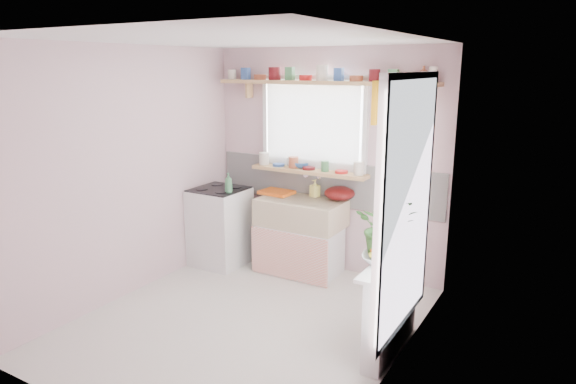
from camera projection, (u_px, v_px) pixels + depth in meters
The scene contains 19 objects.
room at pixel (354, 167), 4.80m from camera, with size 3.20×3.20×3.20m.
sink_unit at pixel (300, 236), 5.78m from camera, with size 0.95×0.65×1.11m.
cooker at pixel (220, 226), 6.04m from camera, with size 0.58×0.58×0.93m.
radiator_ledge at pixel (391, 306), 4.16m from camera, with size 0.22×0.95×0.78m.
windowsill at pixel (309, 171), 5.77m from camera, with size 1.40×0.22×0.04m, color tan.
pine_shelf at pixel (322, 83), 5.46m from camera, with size 2.52×0.24×0.04m, color tan.
shelf_crockery at pixel (320, 75), 5.45m from camera, with size 2.47×0.11×0.12m.
sill_crockery at pixel (308, 165), 5.76m from camera, with size 1.35×0.11×0.12m.
dish_tray at pixel (277, 192), 5.95m from camera, with size 0.36×0.27×0.04m, color orange.
colander at pixel (340, 193), 5.65m from camera, with size 0.34×0.34×0.15m, color #560E0E.
jade_plant at pixel (387, 227), 4.10m from camera, with size 0.48×0.41×0.53m, color #305D25.
fruit_bowl at pixel (380, 259), 4.05m from camera, with size 0.28×0.28×0.07m, color silver.
herb_pot at pixel (394, 253), 3.95m from camera, with size 0.12×0.08×0.23m, color #2D702F.
soap_bottle_sink at pixel (315, 188), 5.80m from camera, with size 0.09×0.09×0.20m, color #FAF26F.
sill_cup at pixel (293, 162), 5.92m from camera, with size 0.14×0.14×0.11m, color silver.
sill_bowl at pixel (301, 165), 5.87m from camera, with size 0.21×0.21×0.06m, color #30609D.
shelf_vase at pixel (423, 74), 4.96m from camera, with size 0.15×0.15×0.15m, color #AD5535.
cooker_bottle at pixel (228, 183), 5.71m from camera, with size 0.09×0.09×0.22m, color #3F7E50.
fruit at pixel (381, 252), 4.04m from camera, with size 0.20×0.14×0.10m.
Camera 1 is at (2.51, -3.52, 2.29)m, focal length 32.00 mm.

